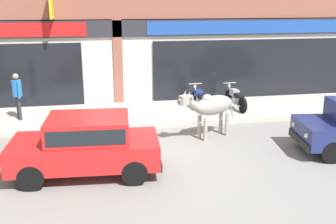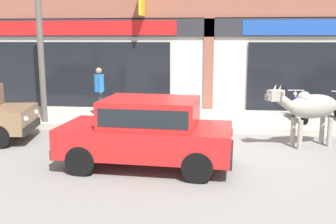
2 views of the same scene
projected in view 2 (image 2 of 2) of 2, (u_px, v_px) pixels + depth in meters
ground_plane at (205, 155)px, 9.15m from camera, size 90.00×90.00×0.00m
sidewalk at (207, 119)px, 12.83m from camera, size 19.00×3.15×0.14m
cow at (310, 107)px, 9.66m from camera, size 2.01×1.15×1.61m
car_1 at (148, 129)px, 8.12m from camera, size 3.69×1.82×1.46m
motorcycle_0 at (300, 108)px, 12.34m from camera, size 0.52×1.81×0.88m
pedestrian at (99, 87)px, 12.82m from camera, size 0.32×0.46×1.60m
utility_pole at (39, 16)px, 11.54m from camera, size 0.18×0.18×6.34m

